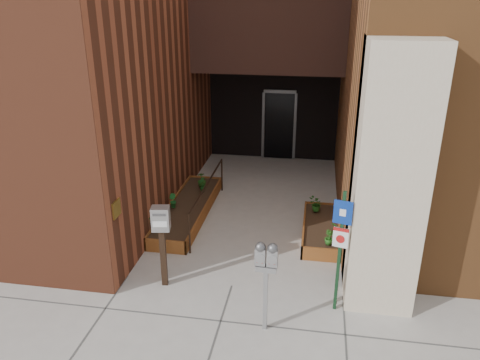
% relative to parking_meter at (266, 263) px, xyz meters
% --- Properties ---
extents(ground, '(80.00, 80.00, 0.00)m').
position_rel_parking_meter_xyz_m(ground, '(-0.73, 1.05, -1.21)').
color(ground, '#9E9991').
rests_on(ground, ground).
extents(planter_left, '(0.90, 3.60, 0.30)m').
position_rel_parking_meter_xyz_m(planter_left, '(-2.28, 3.75, -1.07)').
color(planter_left, brown).
rests_on(planter_left, ground).
extents(planter_right, '(0.80, 2.20, 0.30)m').
position_rel_parking_meter_xyz_m(planter_right, '(0.87, 3.25, -1.07)').
color(planter_right, brown).
rests_on(planter_right, ground).
extents(handrail, '(0.04, 3.34, 0.90)m').
position_rel_parking_meter_xyz_m(handrail, '(-1.78, 3.70, -0.46)').
color(handrail, black).
rests_on(handrail, ground).
extents(parking_meter, '(0.35, 0.17, 1.56)m').
position_rel_parking_meter_xyz_m(parking_meter, '(0.00, 0.00, 0.00)').
color(parking_meter, gray).
rests_on(parking_meter, ground).
extents(sign_post, '(0.29, 0.10, 2.17)m').
position_rel_parking_meter_xyz_m(sign_post, '(1.11, 0.68, 0.13)').
color(sign_post, '#12321A').
rests_on(sign_post, ground).
extents(payment_dropbox, '(0.34, 0.28, 1.56)m').
position_rel_parking_meter_xyz_m(payment_dropbox, '(-1.95, 0.91, -0.08)').
color(payment_dropbox, black).
rests_on(payment_dropbox, ground).
extents(shrub_left_a, '(0.45, 0.45, 0.38)m').
position_rel_parking_meter_xyz_m(shrub_left_a, '(-2.58, 2.43, -0.71)').
color(shrub_left_a, '#1B5C1A').
rests_on(shrub_left_a, planter_left).
extents(shrub_left_b, '(0.25, 0.25, 0.33)m').
position_rel_parking_meter_xyz_m(shrub_left_b, '(-2.58, 3.51, -0.74)').
color(shrub_left_b, '#19581F').
rests_on(shrub_left_b, planter_left).
extents(shrub_left_c, '(0.27, 0.27, 0.39)m').
position_rel_parking_meter_xyz_m(shrub_left_c, '(-2.20, 4.83, -0.71)').
color(shrub_left_c, '#204F16').
rests_on(shrub_left_c, planter_left).
extents(shrub_left_d, '(0.27, 0.27, 0.39)m').
position_rel_parking_meter_xyz_m(shrub_left_d, '(-2.12, 4.52, -0.71)').
color(shrub_left_d, '#19591C').
rests_on(shrub_left_d, planter_left).
extents(shrub_right_a, '(0.24, 0.24, 0.31)m').
position_rel_parking_meter_xyz_m(shrub_right_a, '(1.01, 2.35, -0.75)').
color(shrub_right_a, '#235B1A').
rests_on(shrub_right_a, planter_right).
extents(shrub_right_b, '(0.23, 0.23, 0.32)m').
position_rel_parking_meter_xyz_m(shrub_right_b, '(1.12, 2.71, -0.75)').
color(shrub_right_b, '#24601B').
rests_on(shrub_right_b, planter_right).
extents(shrub_right_c, '(0.44, 0.44, 0.34)m').
position_rel_parking_meter_xyz_m(shrub_right_c, '(0.73, 3.85, -0.73)').
color(shrub_right_c, '#1D5117').
rests_on(shrub_right_c, planter_right).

